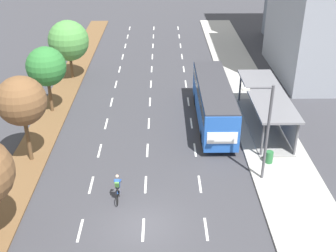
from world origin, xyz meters
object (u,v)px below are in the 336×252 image
Objects in this scene: median_tree_second at (21,101)px; streetlight at (265,127)px; trash_bin at (269,157)px; cyclist at (118,188)px; bus_shelter at (269,106)px; median_tree_fourth at (69,41)px; median_tree_third at (46,67)px; bus at (213,99)px.

median_tree_second is 15.74m from streetlight.
cyclist is at bearing -159.70° from trash_bin.
bus_shelter is at bearing 73.88° from streetlight.
median_tree_second is at bearing 145.43° from cyclist.
median_tree_fourth reaches higher than trash_bin.
median_tree_fourth reaches higher than median_tree_third.
median_tree_fourth is at bearing 148.41° from bus_shelter.
bus reaches higher than bus_shelter.
median_tree_second reaches higher than median_tree_fourth.
median_tree_third is (-6.79, 12.26, 3.34)m from cyclist.
median_tree_third is 19.23m from trash_bin.
streetlight is at bearing -33.15° from median_tree_third.
streetlight is (9.04, 1.92, 3.10)m from cyclist.
median_tree_third is at bearing 118.98° from cyclist.
bus is 13.98m from median_tree_third.
bus_shelter is 1.57× the size of streetlight.
streetlight is (-2.11, -7.30, 2.02)m from bus_shelter.
trash_bin is (1.03, 1.80, -3.31)m from streetlight.
streetlight reaches higher than cyclist.
streetlight reaches higher than median_tree_third.
cyclist is 9.75m from streetlight.
bus is at bearing 55.94° from cyclist.
streetlight is 7.65× the size of trash_bin.
streetlight reaches higher than median_tree_fourth.
median_tree_fourth is at bearing 135.37° from trash_bin.
bus_shelter is 4.38m from bus.
streetlight is (15.52, -18.14, -0.10)m from median_tree_fourth.
median_tree_second is 17.05m from trash_bin.
cyclist is at bearing -72.10° from median_tree_fourth.
bus_shelter is 12.00× the size of trash_bin.
trash_bin is at bearing -63.57° from bus.
median_tree_second is 1.05× the size of median_tree_fourth.
bus_shelter reaches higher than cyclist.
bus_shelter is at bearing 39.60° from cyclist.
streetlight is at bearing -119.78° from trash_bin.
median_tree_fourth is at bearing 89.99° from median_tree_second.
bus is 8.71m from streetlight.
bus_shelter is at bearing -12.39° from bus.
bus_shelter is 0.90× the size of bus.
bus reaches higher than cyclist.
median_tree_fourth reaches higher than cyclist.
median_tree_third is (-13.66, 2.10, 2.06)m from bus.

